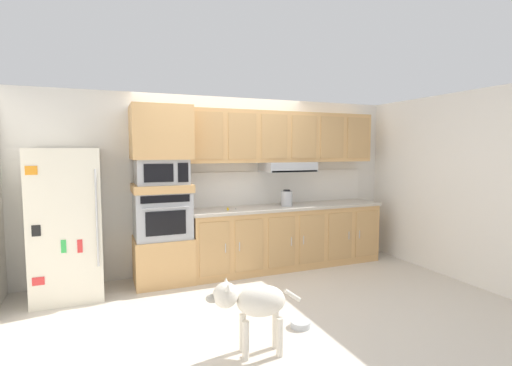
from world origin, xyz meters
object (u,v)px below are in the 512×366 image
(dog, at_px, (253,303))
(microwave, at_px, (161,172))
(dog_food_bowl, at_px, (301,324))
(electric_kettle, at_px, (287,198))
(built_in_oven, at_px, (162,215))
(refrigerator, at_px, (67,223))
(screwdriver, at_px, (228,209))

(dog, bearing_deg, microwave, -67.71)
(microwave, height_order, dog, microwave)
(dog_food_bowl, bearing_deg, electric_kettle, 67.56)
(microwave, bearing_deg, built_in_oven, 179.23)
(refrigerator, bearing_deg, microwave, 3.48)
(built_in_oven, relative_size, electric_kettle, 2.92)
(microwave, bearing_deg, refrigerator, -176.52)
(microwave, relative_size, screwdriver, 4.21)
(microwave, bearing_deg, dog, -78.38)
(built_in_oven, bearing_deg, electric_kettle, -1.52)
(microwave, height_order, dog_food_bowl, microwave)
(electric_kettle, bearing_deg, built_in_oven, 178.48)
(electric_kettle, bearing_deg, screwdriver, -178.12)
(electric_kettle, relative_size, dog, 0.29)
(electric_kettle, distance_m, dog, 2.53)
(microwave, distance_m, dog_food_bowl, 2.54)
(electric_kettle, distance_m, dog_food_bowl, 2.16)
(built_in_oven, relative_size, dog, 0.86)
(refrigerator, relative_size, microwave, 2.73)
(dog, bearing_deg, built_in_oven, -67.70)
(screwdriver, bearing_deg, dog, -102.44)
(refrigerator, bearing_deg, dog, -52.80)
(refrigerator, relative_size, built_in_oven, 2.51)
(refrigerator, height_order, built_in_oven, refrigerator)
(screwdriver, bearing_deg, microwave, 175.00)
(built_in_oven, xyz_separation_m, dog, (0.43, -2.10, -0.45))
(microwave, bearing_deg, screwdriver, -5.00)
(refrigerator, distance_m, electric_kettle, 2.90)
(microwave, relative_size, electric_kettle, 2.68)
(built_in_oven, relative_size, screwdriver, 4.57)
(built_in_oven, distance_m, electric_kettle, 1.79)
(screwdriver, distance_m, dog_food_bowl, 1.97)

